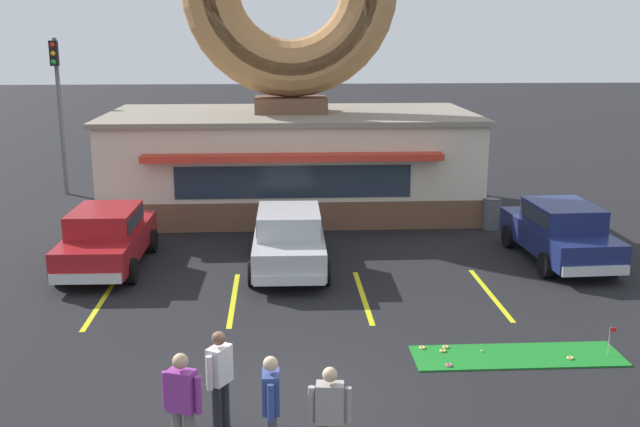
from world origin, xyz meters
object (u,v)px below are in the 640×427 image
Objects in this scene: putting_flag_pin at (611,334)px; pedestrian_blue_sweater_man at (182,403)px; car_red at (107,235)px; pedestrian_hooded_kid at (271,404)px; car_navy at (560,230)px; traffic_light_pole at (58,96)px; pedestrian_leather_jacket_man at (220,377)px; pedestrian_clipboard_woman at (330,415)px; golf_ball at (482,351)px; car_silver at (289,236)px; trash_bin at (492,213)px.

putting_flag_pin is 8.28m from pedestrian_blue_sweater_man.
pedestrian_hooded_kid is at bearing -65.20° from car_red.
car_navy is 0.80× the size of traffic_light_pole.
pedestrian_leather_jacket_man is 2.01m from pedestrian_clipboard_woman.
car_navy reaches higher than golf_ball.
putting_flag_pin is 21.32m from traffic_light_pole.
golf_ball is 2.44m from putting_flag_pin.
golf_ball is 5.49m from pedestrian_leather_jacket_man.
traffic_light_pole is at bearing 148.70° from car_navy.
pedestrian_blue_sweater_man is at bearing -146.41° from golf_ball.
pedestrian_clipboard_woman is (5.12, -9.66, -0.00)m from car_red.
pedestrian_blue_sweater_man is (-1.63, -8.95, 0.06)m from car_silver.
car_red is at bearing -162.94° from trash_bin.
car_red is 2.73× the size of pedestrian_blue_sweater_man.
pedestrian_leather_jacket_man reaches higher than golf_ball.
putting_flag_pin is at bearing -29.71° from car_red.
pedestrian_blue_sweater_man is 15.04m from trash_bin.
traffic_light_pole is at bearing 130.51° from car_silver.
car_silver is 9.10m from pedestrian_blue_sweater_man.
pedestrian_hooded_kid is 20.51m from traffic_light_pole.
car_silver is (-7.22, -0.29, 0.00)m from car_navy.
trash_bin is 16.19m from traffic_light_pole.
car_red is at bearing 108.25° from pedestrian_blue_sweater_man.
car_navy is 11.93m from car_red.
car_red reaches higher than putting_flag_pin.
pedestrian_hooded_kid is at bearing -67.02° from traffic_light_pole.
putting_flag_pin is at bearing -101.61° from car_navy.
putting_flag_pin is 0.09× the size of traffic_light_pole.
pedestrian_leather_jacket_man is at bearing 62.96° from pedestrian_blue_sweater_man.
golf_ball is 0.08× the size of putting_flag_pin.
car_navy is at bearing 50.54° from pedestrian_hooded_kid.
pedestrian_hooded_kid is at bearing -138.86° from golf_ball.
trash_bin is 0.17× the size of traffic_light_pole.
pedestrian_clipboard_woman is (1.59, -1.23, -0.03)m from pedestrian_leather_jacket_man.
pedestrian_clipboard_woman is at bearing -21.94° from pedestrian_hooded_kid.
pedestrian_hooded_kid is at bearing -153.11° from putting_flag_pin.
putting_flag_pin is at bearing -92.36° from trash_bin.
golf_ball is 6.33m from pedestrian_blue_sweater_man.
trash_bin is at bearing 87.64° from putting_flag_pin.
pedestrian_clipboard_woman reaches higher than putting_flag_pin.
car_red is 10.93m from pedestrian_clipboard_woman.
putting_flag_pin is at bearing -47.23° from traffic_light_pole.
pedestrian_blue_sweater_man reaches higher than trash_bin.
car_navy is 1.01× the size of car_red.
pedestrian_leather_jacket_man is at bearing 142.32° from pedestrian_clipboard_woman.
pedestrian_blue_sweater_man is at bearing 179.44° from pedestrian_hooded_kid.
pedestrian_leather_jacket_man reaches higher than car_red.
pedestrian_leather_jacket_man is at bearing -98.30° from car_silver.
pedestrian_blue_sweater_man reaches higher than pedestrian_clipboard_woman.
pedestrian_blue_sweater_man is 0.29× the size of traffic_light_pole.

